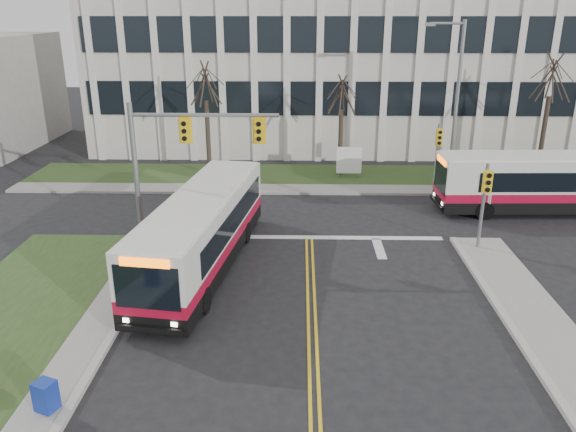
# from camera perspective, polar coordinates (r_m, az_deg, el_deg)

# --- Properties ---
(ground) EXTENTS (120.00, 120.00, 0.00)m
(ground) POSITION_cam_1_polar(r_m,az_deg,el_deg) (18.07, 2.50, -12.16)
(ground) COLOR black
(ground) RESTS_ON ground
(sidewalk_cross) EXTENTS (44.00, 1.60, 0.14)m
(sidewalk_cross) POSITION_cam_1_polar(r_m,az_deg,el_deg) (32.40, 10.88, 2.61)
(sidewalk_cross) COLOR #9E9B93
(sidewalk_cross) RESTS_ON ground
(building_lawn) EXTENTS (44.00, 5.00, 0.12)m
(building_lawn) POSITION_cam_1_polar(r_m,az_deg,el_deg) (35.04, 10.17, 3.98)
(building_lawn) COLOR #2F461E
(building_lawn) RESTS_ON ground
(office_building) EXTENTS (40.00, 16.00, 12.00)m
(office_building) POSITION_cam_1_polar(r_m,az_deg,el_deg) (45.73, 8.40, 15.41)
(office_building) COLOR beige
(office_building) RESTS_ON ground
(mast_arm_signal) EXTENTS (6.11, 0.38, 6.20)m
(mast_arm_signal) POSITION_cam_1_polar(r_m,az_deg,el_deg) (23.64, -11.50, 6.58)
(mast_arm_signal) COLOR slate
(mast_arm_signal) RESTS_ON ground
(signal_pole_near) EXTENTS (0.34, 0.39, 3.80)m
(signal_pole_near) POSITION_cam_1_polar(r_m,az_deg,el_deg) (24.51, 19.37, 2.03)
(signal_pole_near) COLOR slate
(signal_pole_near) RESTS_ON ground
(signal_pole_far) EXTENTS (0.34, 0.39, 3.80)m
(signal_pole_far) POSITION_cam_1_polar(r_m,az_deg,el_deg) (32.40, 14.98, 6.75)
(signal_pole_far) COLOR slate
(signal_pole_far) RESTS_ON ground
(streetlight) EXTENTS (2.15, 0.25, 9.20)m
(streetlight) POSITION_cam_1_polar(r_m,az_deg,el_deg) (32.88, 16.52, 11.59)
(streetlight) COLOR slate
(streetlight) RESTS_ON ground
(directory_sign) EXTENTS (1.50, 0.12, 2.00)m
(directory_sign) POSITION_cam_1_polar(r_m,az_deg,el_deg) (33.97, 6.22, 5.61)
(directory_sign) COLOR slate
(directory_sign) RESTS_ON ground
(tree_left) EXTENTS (1.80, 1.80, 7.70)m
(tree_left) POSITION_cam_1_polar(r_m,az_deg,el_deg) (33.98, -8.38, 12.99)
(tree_left) COLOR #42352B
(tree_left) RESTS_ON ground
(tree_mid) EXTENTS (1.80, 1.80, 6.82)m
(tree_mid) POSITION_cam_1_polar(r_m,az_deg,el_deg) (33.89, 5.50, 12.01)
(tree_mid) COLOR #42352B
(tree_mid) RESTS_ON ground
(tree_right) EXTENTS (1.80, 1.80, 8.25)m
(tree_right) POSITION_cam_1_polar(r_m,az_deg,el_deg) (36.45, 25.23, 12.44)
(tree_right) COLOR #42352B
(tree_right) RESTS_ON ground
(bus_main) EXTENTS (3.84, 11.19, 2.92)m
(bus_main) POSITION_cam_1_polar(r_m,az_deg,el_deg) (22.22, -8.70, -1.71)
(bus_main) COLOR silver
(bus_main) RESTS_ON ground
(bus_cross) EXTENTS (10.96, 2.69, 2.91)m
(bus_cross) POSITION_cam_1_polar(r_m,az_deg,el_deg) (31.01, 24.92, 2.93)
(bus_cross) COLOR silver
(bus_cross) RESTS_ON ground
(newspaper_box_blue) EXTENTS (0.63, 0.60, 0.95)m
(newspaper_box_blue) POSITION_cam_1_polar(r_m,az_deg,el_deg) (16.08, -23.36, -16.61)
(newspaper_box_blue) COLOR navy
(newspaper_box_blue) RESTS_ON ground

